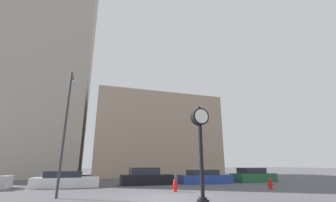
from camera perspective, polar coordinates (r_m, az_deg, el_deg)
The scene contains 11 objects.
ground_plane at distance 12.45m, azimuth -1.30°, elevation -23.58°, with size 200.00×200.00×0.00m, color #515156.
building_tall_tower at distance 40.09m, azimuth -30.10°, elevation 9.39°, with size 15.28×12.00×34.56m.
building_storefront_row at distance 37.23m, azimuth -3.66°, elevation -9.13°, with size 18.44×12.00×11.94m.
street_clock at distance 11.35m, azimuth 8.23°, elevation -8.83°, with size 0.85×0.57×4.55m.
car_white at distance 19.90m, azimuth -24.56°, elevation -17.85°, with size 4.80×1.92×1.19m.
car_black at distance 20.64m, azimuth -5.64°, elevation -18.74°, with size 4.41×1.98×1.42m.
car_blue at distance 22.09m, azimuth 9.26°, elevation -18.64°, with size 4.85×2.12×1.20m.
car_green at distance 25.10m, azimuth 20.80°, elevation -17.35°, with size 4.27×1.99×1.36m.
fire_hydrant_near at distance 15.40m, azimuth 1.78°, elevation -20.62°, with size 0.54×0.24×0.76m.
fire_hydrant_far at distance 18.65m, azimuth 24.53°, elevation -18.54°, with size 0.60×0.26×0.70m.
street_lamp_left at distance 14.31m, azimuth -24.15°, elevation -2.73°, with size 0.36×1.57×6.99m.
Camera 1 is at (-3.61, -11.79, 1.70)m, focal length 24.00 mm.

